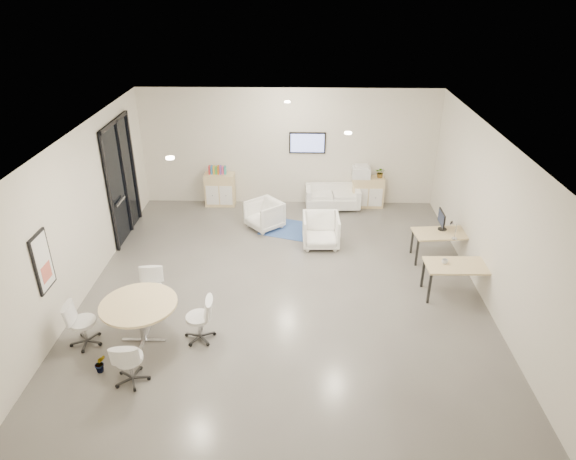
% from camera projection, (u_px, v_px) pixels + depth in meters
% --- Properties ---
extents(room_shell, '(9.60, 10.60, 4.80)m').
position_uv_depth(room_shell, '(283.00, 220.00, 9.87)').
color(room_shell, '#5A5652').
rests_on(room_shell, ground).
extents(glass_door, '(0.09, 1.90, 2.85)m').
position_uv_depth(glass_door, '(121.00, 176.00, 12.23)').
color(glass_door, black).
rests_on(glass_door, room_shell).
extents(artwork, '(0.05, 0.54, 1.04)m').
position_uv_depth(artwork, '(43.00, 262.00, 8.55)').
color(artwork, black).
rests_on(artwork, room_shell).
extents(wall_tv, '(0.98, 0.06, 0.58)m').
position_uv_depth(wall_tv, '(307.00, 143.00, 13.77)').
color(wall_tv, black).
rests_on(wall_tv, room_shell).
extents(ceiling_spots, '(3.14, 4.14, 0.03)m').
position_uv_depth(ceiling_spots, '(274.00, 128.00, 9.90)').
color(ceiling_spots, '#FFEAC6').
rests_on(ceiling_spots, room_shell).
extents(sideboard_left, '(0.81, 0.42, 0.92)m').
position_uv_depth(sideboard_left, '(220.00, 190.00, 14.23)').
color(sideboard_left, '#DBC184').
rests_on(sideboard_left, room_shell).
extents(sideboard_right, '(0.85, 0.41, 0.85)m').
position_uv_depth(sideboard_right, '(368.00, 192.00, 14.15)').
color(sideboard_right, '#DBC184').
rests_on(sideboard_right, room_shell).
extents(books, '(0.47, 0.14, 0.22)m').
position_uv_depth(books, '(217.00, 170.00, 13.97)').
color(books, red).
rests_on(books, sideboard_left).
extents(printer, '(0.51, 0.43, 0.35)m').
position_uv_depth(printer, '(361.00, 172.00, 13.90)').
color(printer, white).
rests_on(printer, sideboard_right).
extents(loveseat, '(1.49, 0.79, 0.55)m').
position_uv_depth(loveseat, '(332.00, 198.00, 14.11)').
color(loveseat, white).
rests_on(loveseat, room_shell).
extents(blue_rug, '(1.86, 1.51, 0.01)m').
position_uv_depth(blue_rug, '(294.00, 230.00, 13.01)').
color(blue_rug, navy).
rests_on(blue_rug, room_shell).
extents(armchair_left, '(1.05, 1.05, 0.79)m').
position_uv_depth(armchair_left, '(264.00, 214.00, 12.97)').
color(armchair_left, white).
rests_on(armchair_left, room_shell).
extents(armchair_right, '(0.86, 0.81, 0.86)m').
position_uv_depth(armchair_right, '(321.00, 229.00, 12.10)').
color(armchair_right, white).
rests_on(armchair_right, room_shell).
extents(desk_rear, '(1.38, 0.79, 0.69)m').
position_uv_depth(desk_rear, '(443.00, 235.00, 11.43)').
color(desk_rear, '#DBC184').
rests_on(desk_rear, room_shell).
extents(desk_front, '(1.37, 0.70, 0.71)m').
position_uv_depth(desk_front, '(460.00, 268.00, 10.14)').
color(desk_front, '#DBC184').
rests_on(desk_front, room_shell).
extents(monitor, '(0.20, 0.50, 0.44)m').
position_uv_depth(monitor, '(442.00, 220.00, 11.42)').
color(monitor, black).
rests_on(monitor, desk_rear).
extents(round_table, '(1.32, 1.32, 0.80)m').
position_uv_depth(round_table, '(139.00, 307.00, 8.81)').
color(round_table, '#DBC184').
rests_on(round_table, room_shell).
extents(meeting_chairs, '(2.61, 2.61, 0.82)m').
position_uv_depth(meeting_chairs, '(141.00, 322.00, 8.95)').
color(meeting_chairs, white).
rests_on(meeting_chairs, room_shell).
extents(plant_cabinet, '(0.36, 0.37, 0.23)m').
position_uv_depth(plant_cabinet, '(380.00, 174.00, 13.89)').
color(plant_cabinet, '#3F7F3F').
rests_on(plant_cabinet, sideboard_right).
extents(plant_floor, '(0.30, 0.38, 0.15)m').
position_uv_depth(plant_floor, '(101.00, 368.00, 8.40)').
color(plant_floor, '#3F7F3F').
rests_on(plant_floor, room_shell).
extents(cup, '(0.13, 0.12, 0.11)m').
position_uv_depth(cup, '(445.00, 261.00, 10.13)').
color(cup, white).
rests_on(cup, desk_front).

